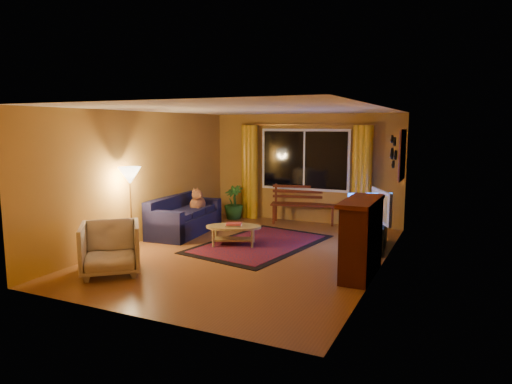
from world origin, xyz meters
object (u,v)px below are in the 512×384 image
at_px(armchair, 110,246).
at_px(floor_lamp, 131,209).
at_px(bench, 303,214).
at_px(coffee_table, 234,236).
at_px(sofa, 185,215).
at_px(tv_console, 374,235).

height_order(armchair, floor_lamp, floor_lamp).
height_order(bench, armchair, armchair).
bearing_deg(coffee_table, sofa, 161.34).
distance_m(floor_lamp, coffee_table, 1.93).
bearing_deg(floor_lamp, sofa, 85.82).
bearing_deg(floor_lamp, tv_console, 26.63).
distance_m(bench, coffee_table, 2.46).
bearing_deg(armchair, coffee_table, 27.55).
distance_m(sofa, coffee_table, 1.48).
bearing_deg(floor_lamp, armchair, -63.81).
bearing_deg(coffee_table, floor_lamp, -144.78).
bearing_deg(sofa, armchair, -85.36).
xyz_separation_m(floor_lamp, coffee_table, (1.50, 1.06, -0.57)).
relative_size(floor_lamp, coffee_table, 1.45).
bearing_deg(coffee_table, armchair, -112.39).
relative_size(coffee_table, tv_console, 0.88).
bearing_deg(floor_lamp, coffee_table, 35.22).
distance_m(sofa, armchair, 2.75).
bearing_deg(bench, floor_lamp, -134.61).
height_order(sofa, floor_lamp, floor_lamp).
xyz_separation_m(bench, coffee_table, (-0.55, -2.40, -0.03)).
relative_size(bench, tv_console, 1.25).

